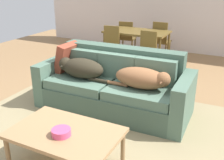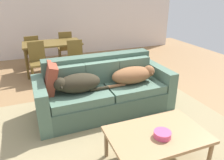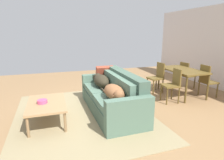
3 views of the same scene
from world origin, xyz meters
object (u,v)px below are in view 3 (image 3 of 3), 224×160
at_px(dining_chair_far_left, 186,74).
at_px(dining_chair_far_right, 207,80).
at_px(dining_chair_near_left, 157,76).
at_px(dining_chair_near_right, 173,84).
at_px(dog_on_left_cushion, 101,80).
at_px(coffee_table, 47,105).
at_px(dog_on_right_cushion, 115,92).
at_px(couch, 113,97).
at_px(throw_pillow_by_left_arm, 105,75).
at_px(dining_table, 182,72).
at_px(bowl_on_coffee_table, 42,102).

bearing_deg(dining_chair_far_left, dining_chair_far_right, 170.76).
xyz_separation_m(dining_chair_near_left, dining_chair_near_right, (0.86, -0.05, -0.01)).
distance_m(dog_on_left_cushion, coffee_table, 1.49).
bearing_deg(dog_on_right_cushion, dog_on_left_cushion, -179.75).
height_order(couch, throw_pillow_by_left_arm, throw_pillow_by_left_arm).
relative_size(coffee_table, dining_chair_near_left, 1.24).
bearing_deg(dog_on_left_cushion, throw_pillow_by_left_arm, 151.09).
xyz_separation_m(couch, dining_chair_far_right, (-0.16, 2.88, 0.15)).
relative_size(dining_table, dining_chair_far_left, 1.62).
bearing_deg(couch, dog_on_right_cushion, -16.67).
bearing_deg(dining_chair_far_left, dining_chair_near_left, 86.15).
bearing_deg(couch, dining_chair_near_right, 92.58).
distance_m(dining_chair_near_right, dining_chair_far_right, 1.18).
xyz_separation_m(throw_pillow_by_left_arm, bowl_on_coffee_table, (1.04, -1.59, -0.23)).
xyz_separation_m(dining_table, dining_chair_far_left, (-0.50, 0.56, -0.21)).
bearing_deg(dining_chair_far_right, dining_table, 53.27).
height_order(dog_on_left_cushion, dining_chair_far_left, dining_chair_far_left).
distance_m(dining_table, dining_chair_near_left, 0.73).
xyz_separation_m(couch, dining_table, (-0.57, 2.34, 0.34)).
relative_size(dog_on_left_cushion, dog_on_right_cushion, 0.94).
xyz_separation_m(dining_table, dining_chair_near_right, (0.46, -0.63, -0.19)).
bearing_deg(dining_chair_near_left, dining_chair_near_right, -7.85).
distance_m(dog_on_left_cushion, dining_table, 2.50).
height_order(dog_on_left_cushion, dining_table, dog_on_left_cushion).
bearing_deg(throw_pillow_by_left_arm, dog_on_right_cushion, -7.16).
bearing_deg(coffee_table, dog_on_right_cushion, 75.25).
bearing_deg(dog_on_left_cushion, dining_chair_far_right, 82.48).
xyz_separation_m(throw_pillow_by_left_arm, dining_table, (0.30, 2.30, -0.00)).
bearing_deg(coffee_table, dining_chair_far_right, 94.08).
bearing_deg(dog_on_left_cushion, dining_chair_near_right, 77.17).
height_order(coffee_table, dining_chair_near_right, dining_chair_near_right).
height_order(dog_on_right_cushion, dining_chair_near_right, dining_chair_near_right).
bearing_deg(dining_chair_far_right, coffee_table, 94.30).
distance_m(dog_on_right_cushion, dining_table, 2.70).
bearing_deg(dining_chair_far_left, dining_chair_near_right, 120.16).
xyz_separation_m(coffee_table, dining_table, (-0.72, 3.82, 0.30)).
relative_size(throw_pillow_by_left_arm, dining_chair_near_right, 0.52).
bearing_deg(dining_chair_far_right, couch, 93.45).
distance_m(throw_pillow_by_left_arm, dining_chair_near_right, 1.85).
distance_m(dog_on_right_cushion, dining_chair_far_left, 3.42).
bearing_deg(dining_chair_near_left, dog_on_right_cushion, -56.62).
relative_size(dining_chair_far_left, dining_chair_far_right, 0.94).
xyz_separation_m(dog_on_left_cushion, coffee_table, (0.65, -1.32, -0.25)).
bearing_deg(bowl_on_coffee_table, dining_chair_near_right, 94.83).
distance_m(throw_pillow_by_left_arm, dining_chair_far_right, 2.94).
relative_size(dining_chair_near_right, dining_chair_far_right, 0.96).
xyz_separation_m(couch, dining_chair_near_left, (-0.98, 1.75, 0.16)).
relative_size(couch, dining_chair_near_right, 2.59).
bearing_deg(dining_chair_near_right, throw_pillow_by_left_arm, -110.50).
xyz_separation_m(dining_chair_near_left, dining_chair_far_left, (-0.09, 1.15, -0.03)).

